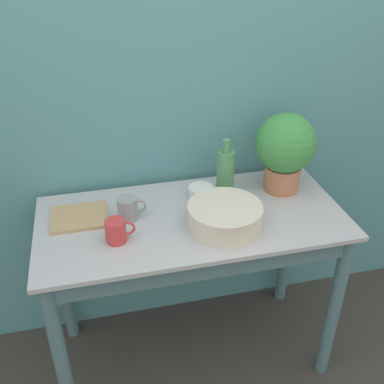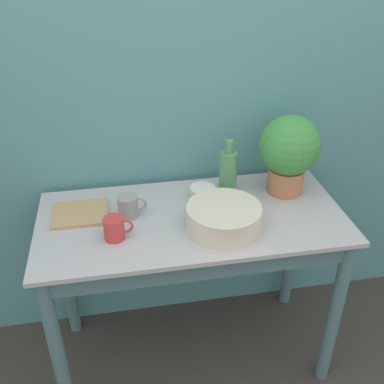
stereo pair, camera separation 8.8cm
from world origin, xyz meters
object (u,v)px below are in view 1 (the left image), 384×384
(mug_grey, at_px, (128,208))
(mug_red, at_px, (116,231))
(bottle_tall, at_px, (225,171))
(potted_plant, at_px, (285,148))
(bowl_small_enamel_white, at_px, (201,193))
(bowl_wash_large, at_px, (225,216))
(tray_board, at_px, (79,217))

(mug_grey, xyz_separation_m, mug_red, (-0.06, -0.15, -0.00))
(bottle_tall, xyz_separation_m, mug_red, (-0.52, -0.26, -0.06))
(potted_plant, xyz_separation_m, mug_red, (-0.79, -0.23, -0.16))
(bottle_tall, xyz_separation_m, bowl_small_enamel_white, (-0.12, -0.03, -0.08))
(potted_plant, distance_m, bowl_small_enamel_white, 0.43)
(mug_red, bearing_deg, bowl_wash_large, -0.50)
(bottle_tall, distance_m, mug_red, 0.59)
(bowl_wash_large, height_order, mug_red, bowl_wash_large)
(potted_plant, height_order, tray_board, potted_plant)
(mug_grey, distance_m, mug_red, 0.16)
(potted_plant, bearing_deg, mug_grey, -173.76)
(potted_plant, xyz_separation_m, tray_board, (-0.93, -0.04, -0.20))
(potted_plant, relative_size, mug_grey, 3.00)
(mug_grey, bearing_deg, mug_red, -112.97)
(bowl_wash_large, relative_size, bowl_small_enamel_white, 2.68)
(potted_plant, bearing_deg, mug_red, -163.86)
(mug_grey, bearing_deg, bowl_wash_large, -22.05)
(mug_red, xyz_separation_m, bowl_small_enamel_white, (0.40, 0.23, -0.02))
(bowl_small_enamel_white, bearing_deg, bowl_wash_large, -80.24)
(potted_plant, distance_m, mug_grey, 0.74)
(mug_red, relative_size, bowl_small_enamel_white, 1.04)
(bowl_wash_large, distance_m, tray_board, 0.61)
(bowl_wash_large, relative_size, mug_red, 2.59)
(bottle_tall, relative_size, mug_red, 2.23)
(bottle_tall, distance_m, tray_board, 0.67)
(tray_board, bearing_deg, mug_red, -53.53)
(potted_plant, height_order, mug_grey, potted_plant)
(potted_plant, xyz_separation_m, bottle_tall, (-0.27, 0.03, -0.10))
(mug_grey, height_order, bowl_small_enamel_white, mug_grey)
(potted_plant, distance_m, mug_red, 0.83)
(bowl_wash_large, bearing_deg, bowl_small_enamel_white, 99.76)
(bottle_tall, bearing_deg, mug_red, -153.45)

